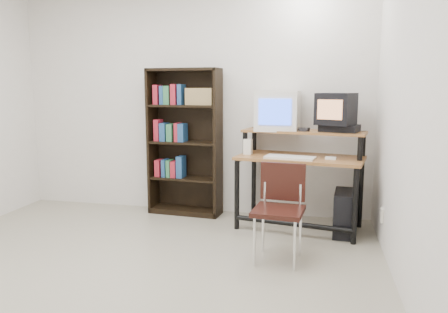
% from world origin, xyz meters
% --- Properties ---
extents(floor, '(4.00, 4.00, 0.01)m').
position_xyz_m(floor, '(0.00, 0.00, -0.01)').
color(floor, '#A59E88').
rests_on(floor, ground).
extents(back_wall, '(4.00, 0.01, 2.60)m').
position_xyz_m(back_wall, '(0.00, 2.00, 1.30)').
color(back_wall, silver).
rests_on(back_wall, floor).
extents(right_wall, '(0.01, 4.00, 2.60)m').
position_xyz_m(right_wall, '(2.00, 0.00, 1.30)').
color(right_wall, silver).
rests_on(right_wall, floor).
extents(computer_desk, '(1.30, 0.81, 0.98)m').
position_xyz_m(computer_desk, '(1.25, 1.59, 0.69)').
color(computer_desk, '#9C6433').
rests_on(computer_desk, floor).
extents(crt_monitor, '(0.44, 0.45, 0.40)m').
position_xyz_m(crt_monitor, '(1.00, 1.76, 1.17)').
color(crt_monitor, silver).
rests_on(crt_monitor, computer_desk).
extents(vcr, '(0.42, 0.35, 0.08)m').
position_xyz_m(vcr, '(1.62, 1.65, 1.01)').
color(vcr, black).
rests_on(vcr, computer_desk).
extents(crt_tv, '(0.42, 0.42, 0.31)m').
position_xyz_m(crt_tv, '(1.58, 1.63, 1.20)').
color(crt_tv, black).
rests_on(crt_tv, vcr).
extents(cd_spindle, '(0.12, 0.12, 0.05)m').
position_xyz_m(cd_spindle, '(1.28, 1.60, 0.99)').
color(cd_spindle, '#26262B').
rests_on(cd_spindle, computer_desk).
extents(keyboard, '(0.50, 0.29, 0.03)m').
position_xyz_m(keyboard, '(1.16, 1.42, 0.74)').
color(keyboard, silver).
rests_on(keyboard, computer_desk).
extents(mousepad, '(0.23, 0.19, 0.01)m').
position_xyz_m(mousepad, '(1.55, 1.43, 0.72)').
color(mousepad, black).
rests_on(mousepad, computer_desk).
extents(mouse, '(0.11, 0.07, 0.03)m').
position_xyz_m(mouse, '(1.54, 1.45, 0.74)').
color(mouse, white).
rests_on(mouse, mousepad).
extents(desk_speaker, '(0.09, 0.08, 0.17)m').
position_xyz_m(desk_speaker, '(0.72, 1.60, 0.80)').
color(desk_speaker, silver).
rests_on(desk_speaker, computer_desk).
extents(pc_tower, '(0.24, 0.47, 0.42)m').
position_xyz_m(pc_tower, '(1.69, 1.48, 0.21)').
color(pc_tower, black).
rests_on(pc_tower, floor).
extents(school_chair, '(0.43, 0.43, 0.79)m').
position_xyz_m(school_chair, '(1.13, 0.73, 0.48)').
color(school_chair, black).
rests_on(school_chair, floor).
extents(bookshelf, '(0.83, 0.33, 1.61)m').
position_xyz_m(bookshelf, '(-0.03, 1.85, 0.84)').
color(bookshelf, black).
rests_on(bookshelf, floor).
extents(wall_outlet, '(0.02, 0.08, 0.12)m').
position_xyz_m(wall_outlet, '(1.99, 1.15, 0.30)').
color(wall_outlet, beige).
rests_on(wall_outlet, right_wall).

